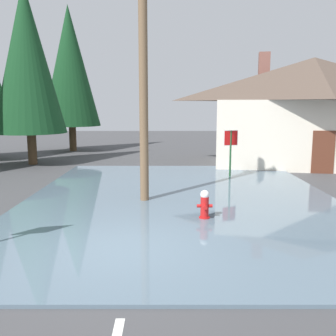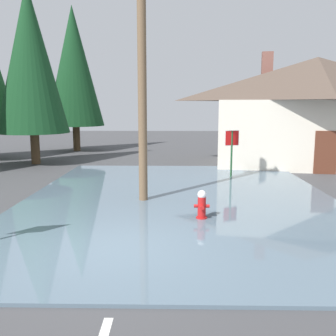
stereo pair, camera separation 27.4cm
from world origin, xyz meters
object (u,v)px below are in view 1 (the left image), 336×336
object	(u,v)px
house	(310,110)
utility_pole	(142,62)
fire_hydrant	(203,206)
pine_tree_short_left	(25,59)
stop_sign_far	(229,145)
pine_tree_tall_left	(68,66)

from	to	relation	value
house	utility_pole	bearing A→B (deg)	-135.70
fire_hydrant	pine_tree_short_left	size ratio (longest dim) A/B	0.09
fire_hydrant	house	world-z (taller)	house
stop_sign_far	pine_tree_short_left	distance (m)	11.55
house	pine_tree_short_left	world-z (taller)	pine_tree_short_left
house	pine_tree_tall_left	distance (m)	15.81
stop_sign_far	pine_tree_tall_left	bearing A→B (deg)	132.76
utility_pole	pine_tree_short_left	world-z (taller)	pine_tree_short_left
pine_tree_short_left	pine_tree_tall_left	bearing A→B (deg)	83.86
utility_pole	pine_tree_short_left	distance (m)	10.52
fire_hydrant	pine_tree_tall_left	xyz separation A→B (m)	(-7.67, 16.34, 5.34)
house	stop_sign_far	bearing A→B (deg)	-140.61
utility_pole	house	size ratio (longest dim) A/B	0.75
utility_pole	pine_tree_short_left	xyz separation A→B (m)	(-6.56, 8.16, 1.08)
utility_pole	pine_tree_tall_left	distance (m)	15.52
stop_sign_far	pine_tree_short_left	xyz separation A→B (m)	(-10.04, 4.00, 4.07)
stop_sign_far	fire_hydrant	bearing A→B (deg)	-105.37
utility_pole	stop_sign_far	world-z (taller)	utility_pole
stop_sign_far	pine_tree_short_left	world-z (taller)	pine_tree_short_left
house	fire_hydrant	bearing A→B (deg)	-122.92
utility_pole	house	xyz separation A→B (m)	(8.41, 8.20, -1.54)
fire_hydrant	stop_sign_far	world-z (taller)	stop_sign_far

